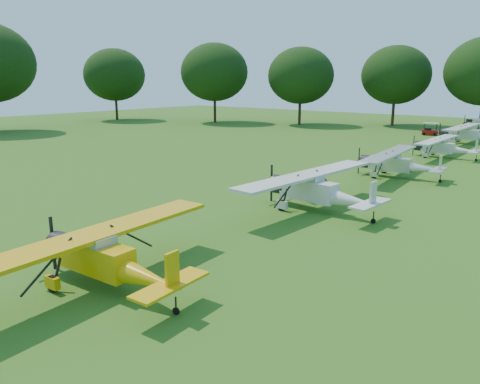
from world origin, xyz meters
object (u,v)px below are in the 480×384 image
at_px(aircraft_2, 104,255).
at_px(aircraft_4, 397,162).
at_px(golf_cart, 430,131).
at_px(aircraft_3, 317,188).
at_px(aircraft_5, 443,146).
at_px(aircraft_6, 468,133).

bearing_deg(aircraft_2, aircraft_4, 84.65).
height_order(aircraft_4, golf_cart, aircraft_4).
bearing_deg(aircraft_3, aircraft_4, 93.83).
xyz_separation_m(aircraft_3, golf_cart, (-7.15, 40.73, -0.74)).
relative_size(aircraft_2, aircraft_5, 1.12).
relative_size(aircraft_4, aircraft_6, 0.94).
height_order(aircraft_3, golf_cart, aircraft_3).
bearing_deg(aircraft_5, aircraft_6, 93.18).
height_order(aircraft_3, aircraft_4, aircraft_3).
relative_size(aircraft_4, golf_cart, 4.85).
bearing_deg(aircraft_2, golf_cart, 92.67).
distance_m(aircraft_3, golf_cart, 41.36).
height_order(aircraft_4, aircraft_5, aircraft_4).
bearing_deg(golf_cart, aircraft_5, -80.53).
bearing_deg(aircraft_4, golf_cart, 97.98).
relative_size(aircraft_2, aircraft_3, 0.95).
distance_m(aircraft_5, golf_cart, 18.97).
bearing_deg(golf_cart, aircraft_2, -94.81).
xyz_separation_m(aircraft_3, aircraft_4, (-0.08, 11.54, -0.13)).
relative_size(aircraft_5, golf_cart, 4.53).
relative_size(aircraft_6, golf_cart, 5.18).
distance_m(aircraft_3, aircraft_5, 23.07).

